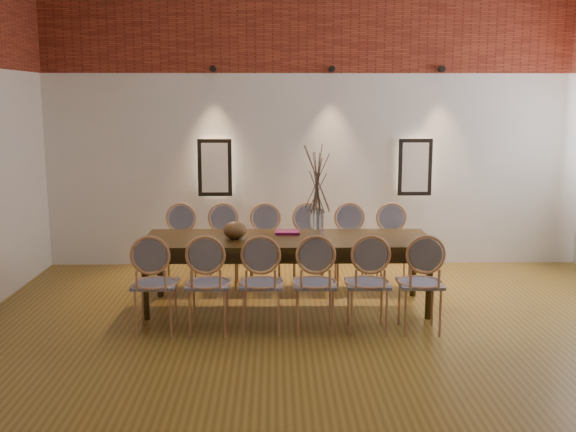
{
  "coord_description": "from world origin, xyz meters",
  "views": [
    {
      "loc": [
        -0.53,
        -5.27,
        2.18
      ],
      "look_at": [
        -0.4,
        1.21,
        1.05
      ],
      "focal_mm": 42.0,
      "sensor_mm": 36.0,
      "label": 1
    }
  ],
  "objects_px": {
    "book": "(287,232)",
    "dining_table": "(287,273)",
    "chair_near_d": "(314,283)",
    "vase": "(317,224)",
    "chair_far_d": "(308,248)",
    "chair_near_a": "(155,284)",
    "chair_near_c": "(261,283)",
    "chair_far_c": "(265,248)",
    "chair_near_b": "(208,284)",
    "chair_near_e": "(367,283)",
    "chair_far_b": "(222,248)",
    "bowl": "(235,230)",
    "chair_near_f": "(420,283)",
    "chair_far_e": "(351,248)",
    "chair_far_f": "(394,248)",
    "chair_far_a": "(179,248)"
  },
  "relations": [
    {
      "from": "book",
      "to": "dining_table",
      "type": "bearing_deg",
      "value": -91.74
    },
    {
      "from": "dining_table",
      "to": "chair_near_d",
      "type": "bearing_deg",
      "value": -71.86
    },
    {
      "from": "vase",
      "to": "chair_far_d",
      "type": "bearing_deg",
      "value": 93.86
    },
    {
      "from": "chair_near_a",
      "to": "vase",
      "type": "xyz_separation_m",
      "value": [
        1.56,
        0.75,
        0.43
      ]
    },
    {
      "from": "chair_near_c",
      "to": "chair_far_d",
      "type": "height_order",
      "value": "same"
    },
    {
      "from": "dining_table",
      "to": "chair_far_c",
      "type": "relative_size",
      "value": 3.18
    },
    {
      "from": "chair_far_d",
      "to": "dining_table",
      "type": "bearing_deg",
      "value": 71.86
    },
    {
      "from": "dining_table",
      "to": "vase",
      "type": "xyz_separation_m",
      "value": [
        0.31,
        -0.0,
        0.53
      ]
    },
    {
      "from": "chair_near_a",
      "to": "chair_near_b",
      "type": "xyz_separation_m",
      "value": [
        0.5,
        -0.0,
        0.0
      ]
    },
    {
      "from": "chair_near_e",
      "to": "vase",
      "type": "height_order",
      "value": "vase"
    },
    {
      "from": "chair_near_b",
      "to": "chair_far_b",
      "type": "distance_m",
      "value": 1.52
    },
    {
      "from": "chair_near_a",
      "to": "chair_far_c",
      "type": "distance_m",
      "value": 1.82
    },
    {
      "from": "chair_near_d",
      "to": "bowl",
      "type": "height_order",
      "value": "chair_near_d"
    },
    {
      "from": "chair_far_b",
      "to": "bowl",
      "type": "height_order",
      "value": "chair_far_b"
    },
    {
      "from": "chair_near_f",
      "to": "chair_far_d",
      "type": "xyz_separation_m",
      "value": [
        -0.98,
        1.53,
        0.0
      ]
    },
    {
      "from": "chair_near_b",
      "to": "chair_near_c",
      "type": "height_order",
      "value": "same"
    },
    {
      "from": "chair_near_a",
      "to": "chair_near_b",
      "type": "bearing_deg",
      "value": 0.0
    },
    {
      "from": "dining_table",
      "to": "chair_far_e",
      "type": "height_order",
      "value": "chair_far_e"
    },
    {
      "from": "chair_far_d",
      "to": "chair_far_f",
      "type": "relative_size",
      "value": 1.0
    },
    {
      "from": "chair_far_b",
      "to": "chair_far_d",
      "type": "xyz_separation_m",
      "value": [
        1.0,
        -0.01,
        0.0
      ]
    },
    {
      "from": "chair_near_c",
      "to": "bowl",
      "type": "xyz_separation_m",
      "value": [
        -0.29,
        0.71,
        0.37
      ]
    },
    {
      "from": "chair_far_e",
      "to": "chair_far_b",
      "type": "bearing_deg",
      "value": 0.0
    },
    {
      "from": "chair_near_f",
      "to": "chair_far_f",
      "type": "xyz_separation_m",
      "value": [
        0.01,
        1.52,
        0.0
      ]
    },
    {
      "from": "dining_table",
      "to": "chair_far_d",
      "type": "xyz_separation_m",
      "value": [
        0.26,
        0.76,
        0.09
      ]
    },
    {
      "from": "chair_near_f",
      "to": "vase",
      "type": "xyz_separation_m",
      "value": [
        -0.93,
        0.77,
        0.43
      ]
    },
    {
      "from": "chair_near_c",
      "to": "book",
      "type": "xyz_separation_m",
      "value": [
        0.26,
        0.96,
        0.3
      ]
    },
    {
      "from": "vase",
      "to": "chair_near_f",
      "type": "bearing_deg",
      "value": -39.61
    },
    {
      "from": "chair_far_a",
      "to": "chair_far_f",
      "type": "height_order",
      "value": "same"
    },
    {
      "from": "chair_near_c",
      "to": "chair_far_b",
      "type": "distance_m",
      "value": 1.6
    },
    {
      "from": "chair_far_d",
      "to": "vase",
      "type": "distance_m",
      "value": 0.88
    },
    {
      "from": "chair_near_a",
      "to": "chair_far_c",
      "type": "height_order",
      "value": "same"
    },
    {
      "from": "chair_far_c",
      "to": "chair_far_e",
      "type": "distance_m",
      "value": 1.0
    },
    {
      "from": "chair_far_c",
      "to": "dining_table",
      "type": "bearing_deg",
      "value": 108.14
    },
    {
      "from": "chair_near_b",
      "to": "vase",
      "type": "bearing_deg",
      "value": 35.78
    },
    {
      "from": "chair_near_a",
      "to": "chair_far_f",
      "type": "relative_size",
      "value": 1.0
    },
    {
      "from": "chair_near_e",
      "to": "chair_near_f",
      "type": "distance_m",
      "value": 0.5
    },
    {
      "from": "chair_far_d",
      "to": "chair_far_f",
      "type": "bearing_deg",
      "value": 180.0
    },
    {
      "from": "chair_near_a",
      "to": "chair_near_f",
      "type": "distance_m",
      "value": 2.49
    },
    {
      "from": "book",
      "to": "vase",
      "type": "bearing_deg",
      "value": -34.29
    },
    {
      "from": "chair_far_c",
      "to": "book",
      "type": "xyz_separation_m",
      "value": [
        0.25,
        -0.56,
        0.3
      ]
    },
    {
      "from": "chair_far_a",
      "to": "chair_far_b",
      "type": "relative_size",
      "value": 1.0
    },
    {
      "from": "chair_near_f",
      "to": "chair_far_a",
      "type": "distance_m",
      "value": 2.92
    },
    {
      "from": "dining_table",
      "to": "chair_far_b",
      "type": "relative_size",
      "value": 3.18
    },
    {
      "from": "chair_near_a",
      "to": "chair_far_b",
      "type": "relative_size",
      "value": 1.0
    },
    {
      "from": "chair_near_d",
      "to": "vase",
      "type": "xyz_separation_m",
      "value": [
        0.07,
        0.76,
        0.43
      ]
    },
    {
      "from": "dining_table",
      "to": "chair_near_c",
      "type": "xyz_separation_m",
      "value": [
        -0.26,
        -0.76,
        0.09
      ]
    },
    {
      "from": "bowl",
      "to": "chair_far_c",
      "type": "bearing_deg",
      "value": 69.57
    },
    {
      "from": "chair_near_d",
      "to": "chair_near_f",
      "type": "relative_size",
      "value": 1.0
    },
    {
      "from": "chair_near_a",
      "to": "chair_near_d",
      "type": "xyz_separation_m",
      "value": [
        1.49,
        -0.01,
        0.0
      ]
    },
    {
      "from": "chair_far_c",
      "to": "vase",
      "type": "relative_size",
      "value": 3.13
    }
  ]
}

